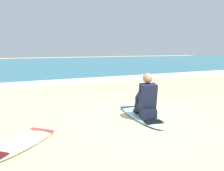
% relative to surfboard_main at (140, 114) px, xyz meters
% --- Properties ---
extents(ground_plane, '(80.00, 80.00, 0.00)m').
position_rel_surfboard_main_xyz_m(ground_plane, '(-0.19, -0.35, -0.04)').
color(ground_plane, '#CCB584').
extents(sea, '(80.00, 28.00, 0.10)m').
position_rel_surfboard_main_xyz_m(sea, '(-0.19, 19.87, 0.01)').
color(sea, teal).
rests_on(sea, ground).
extents(breaking_foam, '(80.00, 0.90, 0.11)m').
position_rel_surfboard_main_xyz_m(breaking_foam, '(-0.19, 6.17, 0.02)').
color(breaking_foam, white).
rests_on(breaking_foam, ground).
extents(surfboard_main, '(0.93, 2.29, 0.08)m').
position_rel_surfboard_main_xyz_m(surfboard_main, '(0.00, 0.00, 0.00)').
color(surfboard_main, '#9ED1E5').
rests_on(surfboard_main, ground).
extents(surfer_seated, '(0.52, 0.77, 0.95)m').
position_rel_surfboard_main_xyz_m(surfer_seated, '(-0.05, -0.31, 0.40)').
color(surfer_seated, black).
rests_on(surfer_seated, surfboard_main).
extents(surfboard_spare_near, '(1.72, 1.67, 0.08)m').
position_rel_surfboard_main_xyz_m(surfboard_spare_near, '(-2.62, -0.54, 0.00)').
color(surfboard_spare_near, '#EFE5C6').
rests_on(surfboard_spare_near, ground).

